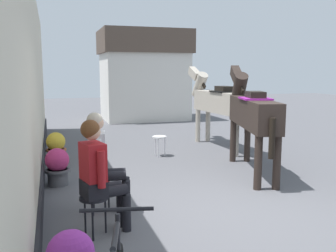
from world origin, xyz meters
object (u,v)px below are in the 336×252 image
object	(u,v)px
saddled_horse_near	(252,112)
flower_planter_inner_far	(57,166)
seated_visitor_far	(102,157)
seated_visitor_near	(98,171)
flower_planter_farthest	(56,146)
spare_stool_white	(159,139)
saddled_horse_far	(219,102)

from	to	relation	value
saddled_horse_near	flower_planter_inner_far	size ratio (longest dim) A/B	4.57
saddled_horse_near	seated_visitor_far	bearing A→B (deg)	-157.19
seated_visitor_near	flower_planter_farthest	size ratio (longest dim) A/B	2.17
flower_planter_inner_far	spare_stool_white	size ratio (longest dim) A/B	1.39
flower_planter_farthest	spare_stool_white	bearing A→B (deg)	-3.37
seated_visitor_near	seated_visitor_far	size ratio (longest dim) A/B	1.00
flower_planter_farthest	seated_visitor_near	bearing A→B (deg)	-83.76
seated_visitor_far	saddled_horse_far	distance (m)	4.97
seated_visitor_far	spare_stool_white	distance (m)	3.54
saddled_horse_near	flower_planter_farthest	size ratio (longest dim) A/B	4.57
saddled_horse_far	flower_planter_farthest	size ratio (longest dim) A/B	4.68
flower_planter_inner_far	seated_visitor_far	bearing A→B (deg)	-68.94
seated_visitor_near	saddled_horse_far	xyz separation A→B (m)	(3.54, 4.30, 0.38)
saddled_horse_far	spare_stool_white	world-z (taller)	saddled_horse_far
seated_visitor_far	saddled_horse_far	size ratio (longest dim) A/B	0.46
seated_visitor_near	seated_visitor_far	bearing A→B (deg)	79.00
flower_planter_farthest	spare_stool_white	world-z (taller)	flower_planter_farthest
flower_planter_inner_far	flower_planter_farthest	world-z (taller)	same
flower_planter_inner_far	flower_planter_farthest	distance (m)	1.73
seated_visitor_far	flower_planter_inner_far	distance (m)	1.65
saddled_horse_near	spare_stool_white	bearing A→B (deg)	125.35
seated_visitor_far	spare_stool_white	size ratio (longest dim) A/B	3.02
seated_visitor_near	flower_planter_farthest	bearing A→B (deg)	96.24
seated_visitor_far	saddled_horse_near	bearing A→B (deg)	22.81
saddled_horse_far	seated_visitor_near	bearing A→B (deg)	-129.48
flower_planter_farthest	saddled_horse_near	bearing A→B (deg)	-28.80
seated_visitor_far	flower_planter_farthest	distance (m)	3.29
saddled_horse_near	spare_stool_white	xyz separation A→B (m)	(-1.29, 1.82, -0.76)
flower_planter_farthest	spare_stool_white	size ratio (longest dim) A/B	1.39
seated_visitor_far	saddled_horse_near	size ratio (longest dim) A/B	0.47
seated_visitor_far	saddled_horse_near	xyz separation A→B (m)	(2.99, 1.26, 0.38)
seated_visitor_near	flower_planter_inner_far	xyz separation A→B (m)	(-0.43, 2.19, -0.44)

